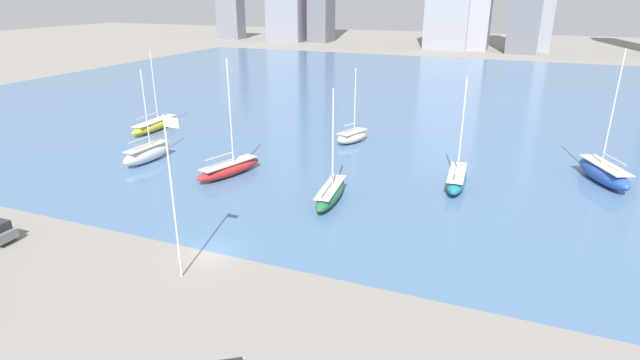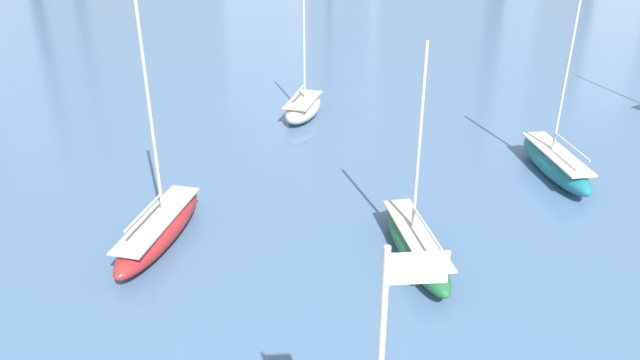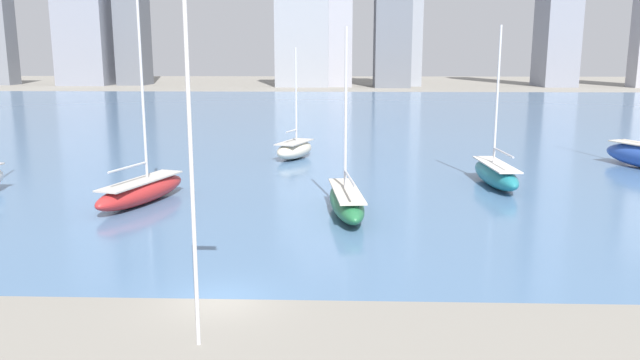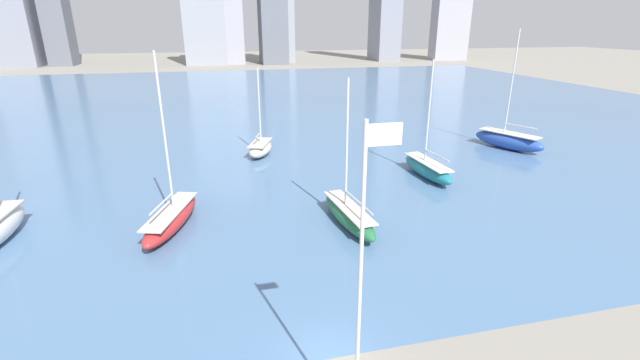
{
  "view_description": "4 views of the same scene",
  "coord_description": "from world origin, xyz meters",
  "px_view_note": "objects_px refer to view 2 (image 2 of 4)",
  "views": [
    {
      "loc": [
        22.09,
        -30.46,
        20.27
      ],
      "look_at": [
        5.17,
        11.05,
        3.28
      ],
      "focal_mm": 28.0,
      "sensor_mm": 36.0,
      "label": 1
    },
    {
      "loc": [
        -1.96,
        -13.39,
        18.67
      ],
      "look_at": [
        0.31,
        15.87,
        3.85
      ],
      "focal_mm": 35.0,
      "sensor_mm": 36.0,
      "label": 2
    },
    {
      "loc": [
        4.9,
        -23.98,
        9.94
      ],
      "look_at": [
        3.57,
        14.04,
        2.17
      ],
      "focal_mm": 35.0,
      "sensor_mm": 36.0,
      "label": 3
    },
    {
      "loc": [
        -4.24,
        -15.83,
        15.18
      ],
      "look_at": [
        3.13,
        14.96,
        3.61
      ],
      "focal_mm": 24.0,
      "sensor_mm": 36.0,
      "label": 4
    }
  ],
  "objects_px": {
    "sailboat_teal": "(555,163)",
    "sailboat_cream": "(303,108)",
    "sailboat_green": "(416,244)",
    "sailboat_red": "(159,229)"
  },
  "relations": [
    {
      "from": "sailboat_teal",
      "to": "sailboat_green",
      "type": "bearing_deg",
      "value": -145.06
    },
    {
      "from": "sailboat_teal",
      "to": "sailboat_cream",
      "type": "relative_size",
      "value": 1.14
    },
    {
      "from": "sailboat_cream",
      "to": "sailboat_teal",
      "type": "bearing_deg",
      "value": -16.63
    },
    {
      "from": "sailboat_green",
      "to": "sailboat_teal",
      "type": "bearing_deg",
      "value": 32.15
    },
    {
      "from": "sailboat_red",
      "to": "sailboat_cream",
      "type": "distance_m",
      "value": 20.56
    },
    {
      "from": "sailboat_green",
      "to": "sailboat_teal",
      "type": "height_order",
      "value": "sailboat_teal"
    },
    {
      "from": "sailboat_green",
      "to": "sailboat_red",
      "type": "distance_m",
      "value": 13.97
    },
    {
      "from": "sailboat_teal",
      "to": "sailboat_cream",
      "type": "height_order",
      "value": "sailboat_teal"
    },
    {
      "from": "sailboat_teal",
      "to": "sailboat_red",
      "type": "xyz_separation_m",
      "value": [
        -25.13,
        -6.44,
        -0.05
      ]
    },
    {
      "from": "sailboat_green",
      "to": "sailboat_cream",
      "type": "relative_size",
      "value": 1.1
    }
  ]
}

